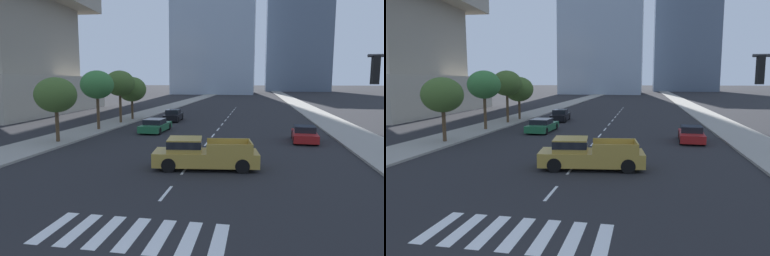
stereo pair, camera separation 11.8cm
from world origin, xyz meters
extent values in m
cube|color=gray|center=(12.02, 30.00, 0.07)|extent=(4.00, 260.00, 0.15)
cube|color=gray|center=(-12.02, 30.00, 0.07)|extent=(4.00, 260.00, 0.15)
cube|color=silver|center=(-2.70, 5.32, 0.00)|extent=(0.45, 2.47, 0.01)
cube|color=silver|center=(-1.80, 5.32, 0.00)|extent=(0.45, 2.47, 0.01)
cube|color=silver|center=(-0.90, 5.32, 0.00)|extent=(0.45, 2.47, 0.01)
cube|color=silver|center=(0.00, 5.32, 0.00)|extent=(0.45, 2.47, 0.01)
cube|color=silver|center=(0.90, 5.32, 0.00)|extent=(0.45, 2.47, 0.01)
cube|color=silver|center=(1.80, 5.32, 0.00)|extent=(0.45, 2.47, 0.01)
cube|color=silver|center=(2.70, 5.32, 0.00)|extent=(0.45, 2.47, 0.01)
cube|color=silver|center=(0.00, 9.32, 0.00)|extent=(0.14, 2.00, 0.01)
cube|color=silver|center=(0.00, 13.32, 0.00)|extent=(0.14, 2.00, 0.01)
cube|color=silver|center=(0.00, 17.32, 0.00)|extent=(0.14, 2.00, 0.01)
cube|color=silver|center=(0.00, 21.32, 0.00)|extent=(0.14, 2.00, 0.01)
cube|color=silver|center=(0.00, 25.32, 0.00)|extent=(0.14, 2.00, 0.01)
cube|color=silver|center=(0.00, 29.32, 0.00)|extent=(0.14, 2.00, 0.01)
cube|color=silver|center=(0.00, 33.32, 0.00)|extent=(0.14, 2.00, 0.01)
cube|color=silver|center=(0.00, 37.32, 0.00)|extent=(0.14, 2.00, 0.01)
cube|color=silver|center=(0.00, 41.32, 0.00)|extent=(0.14, 2.00, 0.01)
cube|color=silver|center=(0.00, 45.32, 0.00)|extent=(0.14, 2.00, 0.01)
cube|color=silver|center=(0.00, 49.32, 0.00)|extent=(0.14, 2.00, 0.01)
cube|color=silver|center=(0.00, 53.32, 0.00)|extent=(0.14, 2.00, 0.01)
cube|color=silver|center=(0.00, 57.32, 0.00)|extent=(0.14, 2.00, 0.01)
cube|color=#B28E38|center=(1.04, 13.79, 0.59)|extent=(5.83, 2.72, 0.75)
cube|color=#B28E38|center=(-0.08, 13.64, 1.32)|extent=(2.02, 2.08, 0.70)
cube|color=black|center=(-0.08, 13.64, 1.40)|extent=(2.05, 2.12, 0.39)
cube|color=#B28E38|center=(2.39, 12.98, 1.25)|extent=(2.35, 0.38, 0.55)
cube|color=#B28E38|center=(2.14, 14.91, 1.25)|extent=(2.35, 0.38, 0.55)
cube|color=#B28E38|center=(3.44, 14.09, 1.25)|extent=(0.33, 1.94, 0.55)
cylinder|color=black|center=(-0.74, 12.64, 0.38)|extent=(0.79, 0.35, 0.76)
cylinder|color=black|center=(-0.97, 14.44, 0.38)|extent=(0.79, 0.35, 0.76)
cylinder|color=black|center=(3.05, 13.13, 0.38)|extent=(0.79, 0.35, 0.76)
cylinder|color=black|center=(2.82, 14.93, 0.38)|extent=(0.79, 0.35, 0.76)
cube|color=maroon|center=(7.45, 23.57, 0.46)|extent=(2.03, 4.31, 0.60)
cube|color=black|center=(7.47, 23.78, 0.99)|extent=(1.69, 1.98, 0.47)
cylinder|color=black|center=(8.19, 22.10, 0.32)|extent=(0.25, 0.65, 0.64)
cylinder|color=black|center=(6.56, 22.18, 0.32)|extent=(0.25, 0.65, 0.64)
cylinder|color=black|center=(8.35, 24.96, 0.32)|extent=(0.25, 0.65, 0.64)
cylinder|color=black|center=(6.71, 25.05, 0.32)|extent=(0.25, 0.65, 0.64)
cube|color=#1E6038|center=(-5.61, 26.60, 0.46)|extent=(1.99, 4.82, 0.61)
cube|color=black|center=(-5.61, 26.36, 1.00)|extent=(1.71, 2.19, 0.48)
cylinder|color=black|center=(-6.43, 28.24, 0.32)|extent=(0.23, 0.64, 0.64)
cylinder|color=black|center=(-4.71, 28.21, 0.32)|extent=(0.23, 0.64, 0.64)
cylinder|color=black|center=(-6.50, 24.99, 0.32)|extent=(0.23, 0.64, 0.64)
cylinder|color=black|center=(-4.78, 24.95, 0.32)|extent=(0.23, 0.64, 0.64)
cube|color=black|center=(-6.09, 35.66, 0.50)|extent=(2.03, 4.66, 0.68)
cube|color=black|center=(-6.07, 35.43, 1.11)|extent=(1.66, 2.14, 0.54)
cylinder|color=black|center=(-6.97, 37.15, 0.32)|extent=(0.26, 0.65, 0.64)
cylinder|color=black|center=(-5.40, 37.25, 0.32)|extent=(0.26, 0.65, 0.64)
cylinder|color=black|center=(-6.77, 34.06, 0.32)|extent=(0.26, 0.65, 0.64)
cylinder|color=black|center=(-5.20, 34.16, 0.32)|extent=(0.26, 0.65, 0.64)
cube|color=black|center=(7.37, 7.56, 5.08)|extent=(0.20, 0.28, 0.90)
sphere|color=red|center=(7.37, 7.56, 5.38)|extent=(0.18, 0.18, 0.18)
sphere|color=orange|center=(7.37, 7.56, 5.08)|extent=(0.18, 0.18, 0.18)
sphere|color=green|center=(7.37, 7.56, 4.78)|extent=(0.18, 0.18, 0.18)
cylinder|color=#4C3823|center=(-11.22, 19.34, 1.30)|extent=(0.28, 0.28, 2.31)
ellipsoid|color=#426028|center=(-11.22, 19.34, 3.70)|extent=(3.12, 3.12, 2.65)
cylinder|color=#4C3823|center=(-11.22, 26.30, 1.65)|extent=(0.28, 0.28, 2.99)
ellipsoid|color=#387538|center=(-11.22, 26.30, 4.40)|extent=(3.14, 3.14, 2.67)
cylinder|color=#4C3823|center=(-11.22, 31.82, 1.67)|extent=(0.28, 0.28, 3.04)
ellipsoid|color=#426028|center=(-11.22, 31.82, 4.50)|extent=(3.27, 3.27, 2.78)
cylinder|color=#4C3823|center=(-11.22, 35.53, 1.26)|extent=(0.28, 0.28, 2.21)
ellipsoid|color=#426028|center=(-11.22, 35.53, 3.76)|extent=(3.49, 3.49, 2.97)
camera|label=1|loc=(3.71, -4.39, 4.73)|focal=32.28mm
camera|label=2|loc=(3.82, -4.36, 4.73)|focal=32.28mm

